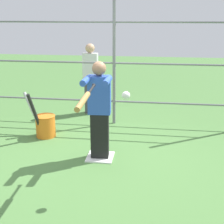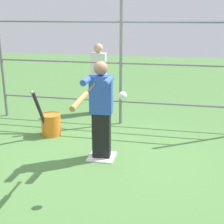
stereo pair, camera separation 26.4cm
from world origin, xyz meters
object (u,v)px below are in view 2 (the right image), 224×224
at_px(batter, 101,108).
at_px(baseball_bat_swinging, 82,99).
at_px(bat_bucket, 50,123).
at_px(softball_in_flight, 123,96).
at_px(bystander_behind_fence, 99,78).

distance_m(batter, baseball_bat_swinging, 0.96).
distance_m(baseball_bat_swinging, bat_bucket, 2.19).
height_order(baseball_bat_swinging, bat_bucket, baseball_bat_swinging).
xyz_separation_m(softball_in_flight, bat_bucket, (1.60, -1.59, -1.00)).
bearing_deg(softball_in_flight, batter, -61.40).
bearing_deg(bat_bucket, baseball_bat_swinging, 124.74).
distance_m(baseball_bat_swinging, bystander_behind_fence, 3.18).
relative_size(batter, bystander_behind_fence, 0.97).
xyz_separation_m(batter, baseball_bat_swinging, (0.01, 0.89, 0.37)).
xyz_separation_m(batter, softball_in_flight, (-0.47, 0.86, 0.43)).
height_order(softball_in_flight, bystander_behind_fence, bystander_behind_fence).
bearing_deg(bat_bucket, softball_in_flight, 135.21).
height_order(batter, baseball_bat_swinging, batter).
height_order(baseball_bat_swinging, bystander_behind_fence, bystander_behind_fence).
bearing_deg(bat_bucket, bystander_behind_fence, -110.17).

